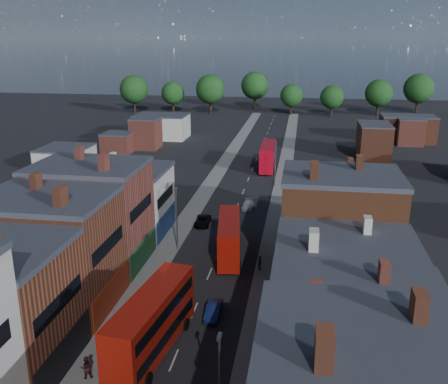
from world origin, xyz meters
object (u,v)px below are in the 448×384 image
(bus_1, at_px, (229,237))
(ped_3, at_px, (260,263))
(bus_0, at_px, (152,322))
(car_2, at_px, (203,221))
(car_3, at_px, (248,205))
(car_1, at_px, (214,311))
(ped_1, at_px, (86,367))
(bus_2, at_px, (268,156))

(bus_1, xyz_separation_m, ped_3, (4.04, -3.29, -1.61))
(bus_0, distance_m, car_2, 30.44)
(bus_1, distance_m, car_2, 11.54)
(bus_1, distance_m, car_3, 18.41)
(car_1, relative_size, car_3, 0.99)
(car_1, height_order, ped_1, ped_1)
(bus_1, xyz_separation_m, car_2, (-5.30, 10.06, -1.96))
(car_3, height_order, ped_3, ped_3)
(car_1, bearing_deg, bus_0, -122.55)
(bus_1, relative_size, car_3, 2.89)
(car_2, distance_m, ped_1, 34.55)
(bus_1, bearing_deg, car_2, 110.11)
(bus_1, height_order, ped_3, bus_1)
(ped_1, relative_size, ped_3, 1.11)
(bus_2, distance_m, car_1, 56.98)
(car_2, xyz_separation_m, car_3, (5.55, 8.23, -0.05))
(bus_0, relative_size, ped_1, 6.76)
(ped_1, bearing_deg, car_2, -114.57)
(ped_1, bearing_deg, bus_2, -118.43)
(bus_2, xyz_separation_m, car_3, (-1.27, -24.83, -2.20))
(car_3, xyz_separation_m, ped_1, (-7.86, -42.70, 0.50))
(car_1, xyz_separation_m, ped_3, (3.49, 10.53, 0.33))
(ped_3, bearing_deg, car_3, 20.35)
(bus_0, height_order, ped_1, bus_0)
(bus_2, relative_size, car_1, 3.08)
(bus_2, xyz_separation_m, ped_3, (2.52, -46.41, -1.80))
(car_2, bearing_deg, ped_1, -96.51)
(bus_0, relative_size, car_2, 2.86)
(ped_1, bearing_deg, car_1, -148.36)
(ped_1, height_order, ped_3, ped_1)
(car_1, distance_m, ped_3, 11.09)
(car_1, distance_m, ped_1, 13.38)
(bus_2, relative_size, car_3, 3.05)
(car_1, bearing_deg, bus_2, 88.80)
(bus_1, bearing_deg, bus_2, 80.32)
(bus_1, bearing_deg, ped_1, -114.99)
(car_1, relative_size, car_2, 0.86)
(ped_3, bearing_deg, ped_1, 161.49)
(bus_0, xyz_separation_m, car_3, (3.76, 38.54, -2.35))
(car_3, height_order, ped_1, ped_1)
(bus_2, relative_size, ped_1, 6.30)
(car_2, bearing_deg, car_1, -78.90)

